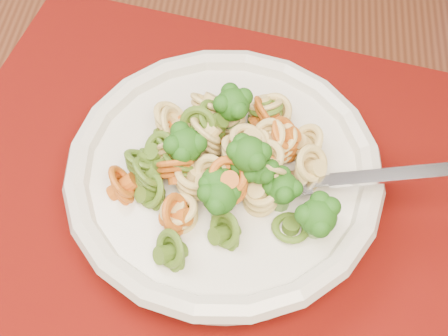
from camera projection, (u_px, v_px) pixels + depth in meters
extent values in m
cube|color=#4D2715|center=(288.00, 90.00, 0.60)|extent=(1.70, 1.32, 0.04)
cube|color=#570E03|center=(209.00, 177.00, 0.52)|extent=(0.55, 0.50, 0.00)
cylinder|color=beige|center=(224.00, 192.00, 0.50)|extent=(0.10, 0.10, 0.01)
cylinder|color=beige|center=(224.00, 180.00, 0.49)|extent=(0.22, 0.22, 0.03)
torus|color=beige|center=(224.00, 170.00, 0.47)|extent=(0.24, 0.24, 0.02)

